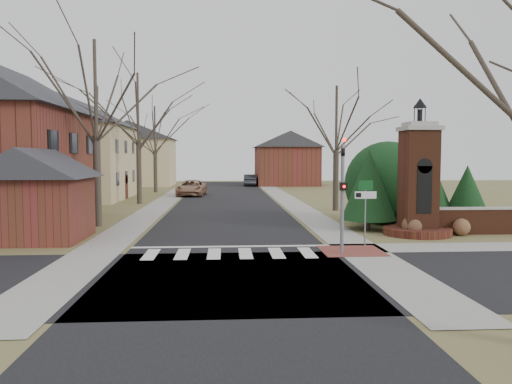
{
  "coord_description": "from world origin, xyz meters",
  "views": [
    {
      "loc": [
        -0.17,
        -18.13,
        3.7
      ],
      "look_at": [
        1.33,
        6.0,
        2.01
      ],
      "focal_mm": 35.0,
      "sensor_mm": 36.0,
      "label": 1
    }
  ],
  "objects": [
    {
      "name": "traffic_signal_pole",
      "position": [
        4.3,
        0.57,
        2.59
      ],
      "size": [
        0.28,
        0.41,
        4.5
      ],
      "color": "slate",
      "rests_on": "ground"
    },
    {
      "name": "bare_tree_0",
      "position": [
        -7.0,
        9.0,
        7.7
      ],
      "size": [
        8.05,
        8.05,
        11.15
      ],
      "color": "#473D33",
      "rests_on": "ground"
    },
    {
      "name": "dry_shrub_left",
      "position": [
        8.6,
        4.6,
        0.49
      ],
      "size": [
        0.98,
        0.98,
        0.98
      ],
      "primitive_type": "sphere",
      "color": "brown",
      "rests_on": "ground"
    },
    {
      "name": "stop_bar",
      "position": [
        0.0,
        2.3,
        0.01
      ],
      "size": [
        8.0,
        0.35,
        0.02
      ],
      "primitive_type": "cube",
      "color": "silver",
      "rests_on": "ground"
    },
    {
      "name": "cross_street",
      "position": [
        0.0,
        -3.0,
        0.01
      ],
      "size": [
        120.0,
        8.0,
        0.01
      ],
      "primitive_type": "cube",
      "color": "black",
      "rests_on": "ground"
    },
    {
      "name": "distant_car",
      "position": [
        3.09,
        46.22,
        0.75
      ],
      "size": [
        1.87,
        4.62,
        1.49
      ],
      "primitive_type": "imported",
      "rotation": [
        0.0,
        0.0,
        3.08
      ],
      "color": "#303438",
      "rests_on": "ground"
    },
    {
      "name": "ground",
      "position": [
        0.0,
        0.0,
        0.0
      ],
      "size": [
        120.0,
        120.0,
        0.0
      ],
      "primitive_type": "plane",
      "color": "olive",
      "rests_on": "ground"
    },
    {
      "name": "brick_garden_wall",
      "position": [
        13.5,
        5.0,
        0.66
      ],
      "size": [
        7.5,
        0.5,
        1.3
      ],
      "color": "#5B2D1A",
      "rests_on": "ground"
    },
    {
      "name": "pickup_truck",
      "position": [
        -3.4,
        30.11,
        0.75
      ],
      "size": [
        2.88,
        5.58,
        1.5
      ],
      "primitive_type": "imported",
      "rotation": [
        0.0,
        0.0,
        -0.07
      ],
      "color": "#A07557",
      "rests_on": "ground"
    },
    {
      "name": "bare_tree_1",
      "position": [
        -7.0,
        22.0,
        8.03
      ],
      "size": [
        8.4,
        8.4,
        11.64
      ],
      "color": "#473D33",
      "rests_on": "ground"
    },
    {
      "name": "sidewalk_right_main",
      "position": [
        5.2,
        22.0,
        0.01
      ],
      "size": [
        2.0,
        60.0,
        0.02
      ],
      "primitive_type": "cube",
      "color": "gray",
      "rests_on": "ground"
    },
    {
      "name": "crosswalk_zone",
      "position": [
        0.0,
        0.8,
        0.01
      ],
      "size": [
        8.0,
        2.2,
        0.02
      ],
      "primitive_type": "cube",
      "color": "silver",
      "rests_on": "ground"
    },
    {
      "name": "dry_shrub_right",
      "position": [
        10.98,
        4.6,
        0.41
      ],
      "size": [
        0.81,
        0.81,
        0.81
      ],
      "primitive_type": "sphere",
      "color": "brown",
      "rests_on": "ground"
    },
    {
      "name": "evergreen_mass",
      "position": [
        9.0,
        9.5,
        2.4
      ],
      "size": [
        4.8,
        4.8,
        4.8
      ],
      "primitive_type": "sphere",
      "color": "black",
      "rests_on": "ground"
    },
    {
      "name": "evergreen_near",
      "position": [
        7.2,
        7.0,
        2.3
      ],
      "size": [
        2.8,
        2.8,
        4.1
      ],
      "color": "#473D33",
      "rests_on": "ground"
    },
    {
      "name": "curb_apron",
      "position": [
        4.8,
        1.0,
        0.01
      ],
      "size": [
        2.4,
        2.4,
        0.02
      ],
      "primitive_type": "cube",
      "color": "brown",
      "rests_on": "ground"
    },
    {
      "name": "sidewalk_left",
      "position": [
        -5.2,
        22.0,
        0.01
      ],
      "size": [
        2.0,
        60.0,
        0.02
      ],
      "primitive_type": "cube",
      "color": "gray",
      "rests_on": "ground"
    },
    {
      "name": "garage_left",
      "position": [
        -8.52,
        4.49,
        2.24
      ],
      "size": [
        4.8,
        4.8,
        4.29
      ],
      "color": "maroon",
      "rests_on": "ground"
    },
    {
      "name": "evergreen_mid",
      "position": [
        10.5,
        8.2,
        2.6
      ],
      "size": [
        3.4,
        3.4,
        4.7
      ],
      "color": "#473D33",
      "rests_on": "ground"
    },
    {
      "name": "main_street",
      "position": [
        0.0,
        22.0,
        0.01
      ],
      "size": [
        8.0,
        70.0,
        0.01
      ],
      "primitive_type": "cube",
      "color": "black",
      "rests_on": "ground"
    },
    {
      "name": "house_distant_left",
      "position": [
        -12.01,
        48.0,
        4.25
      ],
      "size": [
        10.8,
        8.8,
        8.53
      ],
      "color": "beige",
      "rests_on": "ground"
    },
    {
      "name": "evergreen_far",
      "position": [
        12.5,
        7.2,
        1.9
      ],
      "size": [
        2.4,
        2.4,
        3.3
      ],
      "color": "#473D33",
      "rests_on": "ground"
    },
    {
      "name": "house_distant_right",
      "position": [
        7.99,
        47.99,
        3.65
      ],
      "size": [
        8.8,
        8.8,
        7.3
      ],
      "color": "maroon",
      "rests_on": "ground"
    },
    {
      "name": "bare_tree_2",
      "position": [
        -7.5,
        35.0,
        7.03
      ],
      "size": [
        7.35,
        7.35,
        10.19
      ],
      "color": "#473D33",
      "rests_on": "ground"
    },
    {
      "name": "sign_post",
      "position": [
        5.59,
        1.99,
        1.95
      ],
      "size": [
        0.9,
        0.07,
        2.75
      ],
      "color": "slate",
      "rests_on": "ground"
    },
    {
      "name": "bare_tree_3",
      "position": [
        7.5,
        16.0,
        6.69
      ],
      "size": [
        7.0,
        7.0,
        9.7
      ],
      "color": "#473D33",
      "rests_on": "ground"
    },
    {
      "name": "house_stucco_left",
      "position": [
        -13.5,
        27.0,
        4.59
      ],
      "size": [
        9.8,
        12.8,
        9.28
      ],
      "color": "beige",
      "rests_on": "ground"
    },
    {
      "name": "brick_gate_monument",
      "position": [
        9.0,
        4.99,
        2.17
      ],
      "size": [
        3.2,
        3.2,
        6.47
      ],
      "color": "#5B2D1A",
      "rests_on": "ground"
    }
  ]
}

